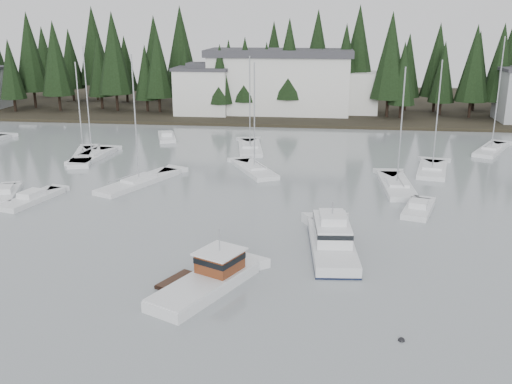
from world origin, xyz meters
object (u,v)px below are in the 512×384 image
Objects in this scene: cabin_cruiser_center at (332,242)px; runabout_1 at (418,210)px; house_west at (203,90)px; sailboat_7 at (139,183)px; sailboat_0 at (491,151)px; lobster_boat_brown at (207,281)px; runabout_0 at (5,196)px; harbor_inn at (291,82)px; sailboat_2 at (432,171)px; sailboat_5 at (84,158)px; sailboat_11 at (250,149)px; sailboat_4 at (254,171)px; runabout_3 at (167,138)px; sailboat_9 at (397,187)px; sailboat_12 at (92,157)px; runabout_4 at (32,200)px.

cabin_cruiser_center reaches higher than runabout_1.
house_west is 0.70× the size of sailboat_7.
sailboat_0 is 45.14m from sailboat_7.
house_west is at bearing 89.94° from sailboat_0.
sailboat_0 reaches higher than lobster_boat_brown.
sailboat_0 is 2.26× the size of runabout_0.
sailboat_7 is (-40.38, -20.16, -0.02)m from sailboat_0.
sailboat_2 is at bearing -63.89° from harbor_inn.
sailboat_7 is at bearing 95.49° from runabout_1.
cabin_cruiser_center is 39.34m from sailboat_5.
sailboat_11 is at bearing 55.18° from runabout_1.
cabin_cruiser_center is at bearing 173.94° from sailboat_4.
sailboat_0 is at bearing -82.88° from runabout_0.
lobster_boat_brown is 0.70× the size of sailboat_4.
cabin_cruiser_center is 1.67× the size of runabout_1.
runabout_3 is (-16.21, -23.03, -5.64)m from harbor_inn.
sailboat_7 reaches higher than house_west.
harbor_inn is 61.88m from cabin_cruiser_center.
sailboat_9 is 36.55m from runabout_3.
sailboat_12 reaches higher than runabout_3.
sailboat_12 reaches higher than runabout_1.
runabout_0 is at bearing 140.52° from sailboat_7.
sailboat_0 is at bearing -7.85° from lobster_boat_brown.
runabout_0 is 0.95× the size of runabout_3.
sailboat_5 is 20.95m from sailboat_11.
harbor_inn reaches higher than runabout_3.
lobster_boat_brown is at bearing 173.99° from sailboat_0.
runabout_0 is at bearing 177.17° from sailboat_12.
cabin_cruiser_center is at bearing -126.42° from runabout_0.
sailboat_11 is 1.81× the size of runabout_3.
cabin_cruiser_center is at bearing 167.00° from sailboat_2.
sailboat_9 is 1.74× the size of runabout_4.
sailboat_5 is 1.00m from sailboat_12.
lobster_boat_brown is at bearing -90.79° from harbor_inn.
sailboat_12 is at bearing 17.76° from runabout_4.
runabout_3 and runabout_4 have the same top height.
runabout_1 is at bearing -74.09° from runabout_4.
sailboat_9 reaches higher than runabout_4.
sailboat_0 is 50.70m from sailboat_12.
harbor_inn is 2.43× the size of sailboat_5.
sailboat_2 reaches higher than sailboat_4.
sailboat_5 is 0.96× the size of sailboat_9.
sailboat_4 is 20.13m from runabout_1.
sailboat_11 is at bearing -17.24° from sailboat_4.
sailboat_12 is 2.16× the size of runabout_0.
sailboat_12 is at bearing -26.81° from runabout_0.
sailboat_12 is (-9.37, 10.40, 0.02)m from sailboat_7.
runabout_3 is at bearing -35.12° from runabout_0.
sailboat_0 is at bearing -94.89° from sailboat_11.
lobster_boat_brown is 28.33m from sailboat_9.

